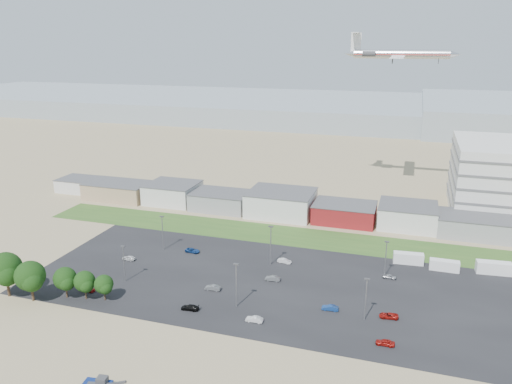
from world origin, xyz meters
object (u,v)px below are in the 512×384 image
at_px(parked_car_3, 190,307).
at_px(parked_car_11, 284,261).
at_px(parked_car_7, 273,278).
at_px(parked_car_9, 192,250).
at_px(parked_car_4, 213,288).
at_px(parked_car_2, 385,342).
at_px(tree_far_left, 6,272).
at_px(parked_car_10, 88,289).
at_px(box_trailer_a, 408,258).
at_px(parked_car_8, 390,277).
at_px(parked_car_13, 254,319).
at_px(parked_car_5, 129,258).
at_px(airliner, 401,54).
at_px(parked_car_0, 389,316).
at_px(parked_car_1, 330,308).

distance_m(parked_car_3, parked_car_11, 33.34).
distance_m(parked_car_7, parked_car_9, 28.32).
height_order(parked_car_4, parked_car_7, parked_car_4).
height_order(parked_car_2, parked_car_9, parked_car_2).
height_order(tree_far_left, parked_car_10, tree_far_left).
xyz_separation_m(box_trailer_a, parked_car_8, (-4.22, -10.94, -0.90)).
bearing_deg(parked_car_3, parked_car_11, 151.82).
xyz_separation_m(parked_car_2, parked_car_7, (-28.70, 20.07, -0.00)).
distance_m(parked_car_7, parked_car_13, 19.72).
distance_m(parked_car_5, parked_car_10, 18.56).
relative_size(airliner, parked_car_8, 12.45).
bearing_deg(parked_car_7, airliner, 161.68).
bearing_deg(airliner, parked_car_4, -109.84).
height_order(parked_car_7, parked_car_10, parked_car_7).
xyz_separation_m(parked_car_11, parked_car_13, (1.32, -30.67, 0.00)).
distance_m(parked_car_0, parked_car_9, 58.56).
bearing_deg(parked_car_9, airliner, -28.01).
bearing_deg(parked_car_13, airliner, 167.62).
bearing_deg(parked_car_10, parked_car_7, -57.96).
relative_size(parked_car_1, parked_car_5, 1.00).
bearing_deg(parked_car_4, box_trailer_a, 121.21).
height_order(parked_car_8, parked_car_13, parked_car_13).
xyz_separation_m(airliner, parked_car_8, (4.39, -80.64, -52.52)).
bearing_deg(parked_car_13, tree_far_left, -84.62).
relative_size(box_trailer_a, parked_car_10, 2.03).
bearing_deg(parked_car_7, parked_car_5, -93.68).
distance_m(tree_far_left, parked_car_4, 48.10).
bearing_deg(tree_far_left, parked_car_9, 50.01).
relative_size(parked_car_8, parked_car_11, 0.91).
relative_size(parked_car_2, parked_car_11, 1.00).
distance_m(airliner, parked_car_3, 127.40).
relative_size(box_trailer_a, parked_car_4, 2.03).
distance_m(parked_car_7, parked_car_10, 44.88).
height_order(parked_car_5, parked_car_9, parked_car_5).
bearing_deg(box_trailer_a, parked_car_4, -150.57).
height_order(parked_car_0, parked_car_11, parked_car_11).
height_order(airliner, parked_car_11, airliner).
xyz_separation_m(parked_car_2, parked_car_13, (-27.18, 0.41, -0.02)).
height_order(parked_car_2, parked_car_4, parked_car_4).
distance_m(parked_car_3, parked_car_9, 31.97).
bearing_deg(parked_car_0, parked_car_13, -76.50).
height_order(tree_far_left, parked_car_1, tree_far_left).
distance_m(parked_car_1, parked_car_8, 23.20).
relative_size(parked_car_1, parked_car_13, 1.00).
xyz_separation_m(parked_car_5, parked_car_9, (14.46, 10.08, -0.05)).
bearing_deg(parked_car_3, box_trailer_a, 127.79).
height_order(airliner, parked_car_10, airliner).
height_order(parked_car_3, parked_car_7, parked_car_7).
xyz_separation_m(airliner, parked_car_3, (-37.16, -109.97, -52.50)).
height_order(parked_car_7, parked_car_9, parked_car_7).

